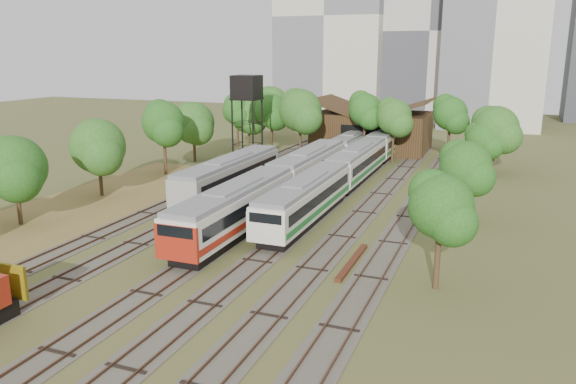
% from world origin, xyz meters
% --- Properties ---
extents(ground, '(240.00, 240.00, 0.00)m').
position_xyz_m(ground, '(0.00, 0.00, 0.00)').
color(ground, '#475123').
rests_on(ground, ground).
extents(dry_grass_patch, '(14.00, 60.00, 0.04)m').
position_xyz_m(dry_grass_patch, '(-18.00, 8.00, 0.02)').
color(dry_grass_patch, brown).
rests_on(dry_grass_patch, ground).
extents(tracks, '(24.60, 80.00, 0.19)m').
position_xyz_m(tracks, '(-0.67, 25.00, 0.04)').
color(tracks, '#4C473D').
rests_on(tracks, ground).
extents(railcar_red_set, '(3.18, 34.57, 3.94)m').
position_xyz_m(railcar_red_set, '(-2.00, 23.85, 2.08)').
color(railcar_red_set, black).
rests_on(railcar_red_set, ground).
extents(railcar_green_set, '(2.99, 52.08, 3.70)m').
position_xyz_m(railcar_green_set, '(2.00, 37.94, 1.96)').
color(railcar_green_set, black).
rests_on(railcar_green_set, ground).
extents(railcar_rear, '(2.75, 16.08, 3.40)m').
position_xyz_m(railcar_rear, '(-2.00, 51.10, 1.80)').
color(railcar_rear, black).
rests_on(railcar_rear, ground).
extents(old_grey_coach, '(3.10, 18.00, 3.84)m').
position_xyz_m(old_grey_coach, '(-8.00, 26.02, 2.10)').
color(old_grey_coach, black).
rests_on(old_grey_coach, ground).
extents(water_tower, '(3.26, 3.26, 11.29)m').
position_xyz_m(water_tower, '(-13.13, 41.08, 9.51)').
color(water_tower, black).
rests_on(water_tower, ground).
extents(rail_pile_far, '(0.44, 7.12, 0.23)m').
position_xyz_m(rail_pile_far, '(8.20, 12.55, 0.12)').
color(rail_pile_far, '#532717').
rests_on(rail_pile_far, ground).
extents(maintenance_shed, '(16.45, 11.55, 7.58)m').
position_xyz_m(maintenance_shed, '(-1.00, 57.98, 2.91)').
color(maintenance_shed, '#341E12').
rests_on(maintenance_shed, ground).
extents(tree_band_left, '(7.68, 76.55, 8.62)m').
position_xyz_m(tree_band_left, '(-19.85, 27.22, 5.30)').
color(tree_band_left, '#382616').
rests_on(tree_band_left, ground).
extents(tree_band_far, '(39.43, 9.84, 9.34)m').
position_xyz_m(tree_band_far, '(-2.47, 49.56, 5.90)').
color(tree_band_far, '#382616').
rests_on(tree_band_far, ground).
extents(tree_band_right, '(4.92, 39.83, 7.17)m').
position_xyz_m(tree_band_right, '(14.47, 28.52, 4.65)').
color(tree_band_right, '#382616').
rests_on(tree_band_right, ground).
extents(tower_left, '(22.00, 16.00, 42.00)m').
position_xyz_m(tower_left, '(-18.00, 95.00, 21.00)').
color(tower_left, beige).
rests_on(tower_left, ground).
extents(tower_centre, '(20.00, 18.00, 36.00)m').
position_xyz_m(tower_centre, '(2.00, 100.00, 18.00)').
color(tower_centre, '#BAB2A9').
rests_on(tower_centre, ground).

